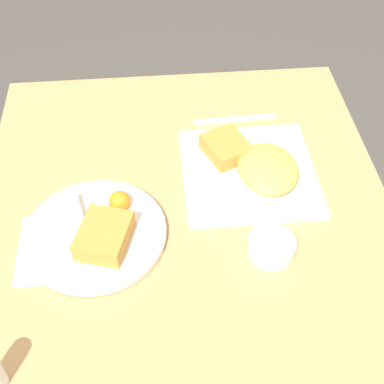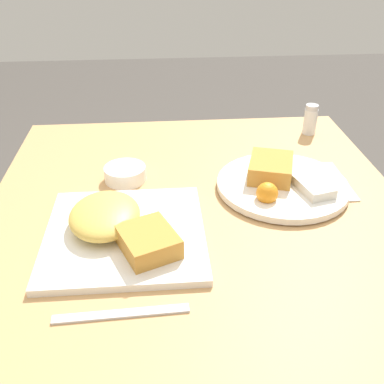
% 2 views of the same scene
% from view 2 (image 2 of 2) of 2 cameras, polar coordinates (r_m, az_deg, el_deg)
% --- Properties ---
extents(dining_table, '(0.93, 0.85, 0.75)m').
position_cam_2_polar(dining_table, '(0.95, 0.91, -7.03)').
color(dining_table, tan).
rests_on(dining_table, ground_plane).
extents(menu_card, '(0.17, 0.22, 0.00)m').
position_cam_2_polar(menu_card, '(1.01, 13.06, 1.16)').
color(menu_card, beige).
rests_on(menu_card, dining_table).
extents(plate_square_near, '(0.29, 0.29, 0.06)m').
position_cam_2_polar(plate_square_near, '(0.82, -9.10, -4.49)').
color(plate_square_near, white).
rests_on(plate_square_near, dining_table).
extents(plate_oval_far, '(0.28, 0.28, 0.05)m').
position_cam_2_polar(plate_oval_far, '(0.98, 11.22, 1.37)').
color(plate_oval_far, white).
rests_on(plate_oval_far, menu_card).
extents(sauce_ramekin, '(0.09, 0.09, 0.03)m').
position_cam_2_polar(sauce_ramekin, '(1.00, -8.48, 2.39)').
color(sauce_ramekin, white).
rests_on(sauce_ramekin, dining_table).
extents(salt_shaker, '(0.04, 0.04, 0.08)m').
position_cam_2_polar(salt_shaker, '(1.25, 14.77, 8.69)').
color(salt_shaker, white).
rests_on(salt_shaker, dining_table).
extents(butter_knife, '(0.02, 0.20, 0.00)m').
position_cam_2_polar(butter_knife, '(0.69, -8.96, -15.04)').
color(butter_knife, silver).
rests_on(butter_knife, dining_table).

